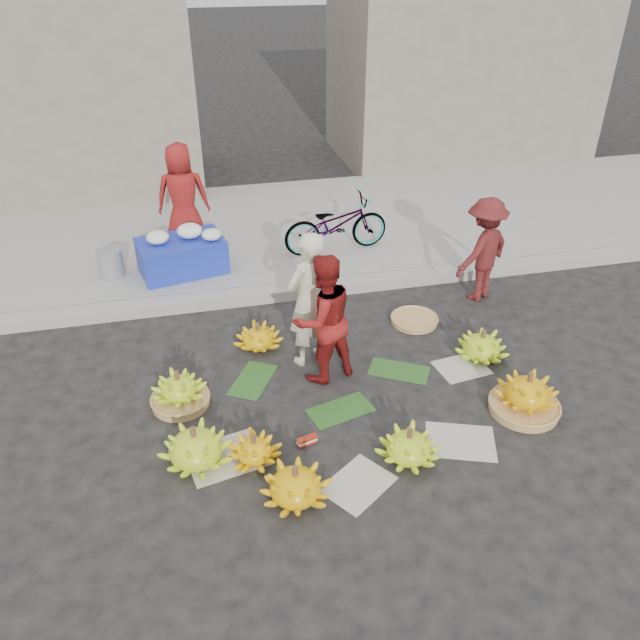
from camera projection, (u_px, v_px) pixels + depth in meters
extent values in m
plane|color=black|center=(345.00, 397.00, 6.51)|extent=(80.00, 80.00, 0.00)
cube|color=gray|center=(302.00, 290.00, 8.29)|extent=(40.00, 0.25, 0.15)
cube|color=gray|center=(276.00, 229.00, 10.04)|extent=(40.00, 4.00, 0.12)
cube|color=gray|center=(12.00, 78.00, 10.64)|extent=(6.00, 3.00, 4.00)
cube|color=gray|center=(466.00, 28.00, 12.41)|extent=(5.00, 3.00, 5.00)
cylinder|color=#543421|center=(193.00, 433.00, 5.53)|extent=(0.05, 0.05, 0.12)
cylinder|color=#543421|center=(253.00, 440.00, 5.62)|extent=(0.05, 0.05, 0.12)
cylinder|color=#543421|center=(295.00, 472.00, 5.18)|extent=(0.05, 0.05, 0.12)
cylinder|color=#543421|center=(410.00, 435.00, 5.59)|extent=(0.05, 0.05, 0.12)
cylinder|color=#AC7E48|center=(524.00, 407.00, 6.30)|extent=(0.69, 0.69, 0.09)
cylinder|color=#543421|center=(530.00, 379.00, 6.11)|extent=(0.05, 0.05, 0.12)
cylinder|color=#543421|center=(483.00, 335.00, 6.95)|extent=(0.05, 0.05, 0.12)
cylinder|color=#AC7E48|center=(181.00, 401.00, 6.39)|extent=(0.58, 0.58, 0.09)
cylinder|color=#543421|center=(177.00, 377.00, 6.23)|extent=(0.05, 0.05, 0.12)
cylinder|color=#543421|center=(258.00, 328.00, 7.15)|extent=(0.05, 0.05, 0.12)
cylinder|color=#AC7E48|center=(414.00, 320.00, 7.74)|extent=(0.73, 0.73, 0.07)
cube|color=#AA2312|center=(307.00, 441.00, 5.89)|extent=(0.20, 0.11, 0.08)
imported|color=beige|center=(309.00, 300.00, 6.68)|extent=(0.68, 0.60, 1.56)
imported|color=maroon|center=(323.00, 319.00, 6.45)|extent=(0.84, 0.74, 1.45)
imported|color=maroon|center=(483.00, 250.00, 7.94)|extent=(1.03, 0.87, 1.38)
cube|color=#1929A3|center=(182.00, 256.00, 8.54)|extent=(1.25, 0.93, 0.47)
ellipsoid|color=white|center=(158.00, 238.00, 8.28)|extent=(0.30, 0.30, 0.17)
ellipsoid|color=white|center=(190.00, 231.00, 8.44)|extent=(0.34, 0.34, 0.19)
ellipsoid|color=white|center=(212.00, 235.00, 8.38)|extent=(0.26, 0.26, 0.15)
cylinder|color=gray|center=(111.00, 263.00, 8.45)|extent=(0.34, 0.34, 0.38)
imported|color=maroon|center=(183.00, 196.00, 8.98)|extent=(0.77, 0.53, 1.54)
imported|color=gray|center=(336.00, 224.00, 9.02)|extent=(0.69, 1.61, 0.82)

